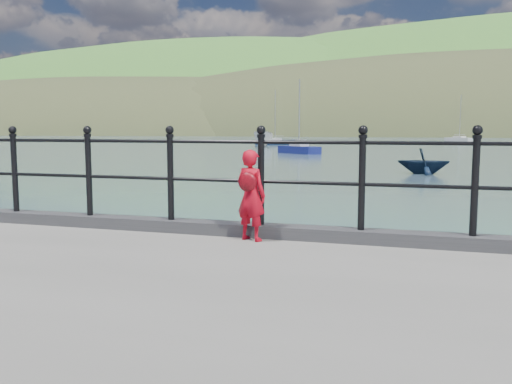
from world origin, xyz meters
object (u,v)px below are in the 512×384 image
(child, at_px, (251,195))
(launch_navy, at_px, (424,161))
(sailboat_port, at_px, (299,150))
(sailboat_deep, at_px, (459,140))
(railing, at_px, (214,168))
(launch_white, at_px, (264,139))
(sailboat_left, at_px, (275,143))

(child, xyz_separation_m, launch_navy, (1.95, 23.10, -0.87))
(sailboat_port, xyz_separation_m, sailboat_deep, (17.63, 58.69, 0.00))
(railing, xyz_separation_m, sailboat_port, (-8.73, 43.80, -1.48))
(launch_white, xyz_separation_m, sailboat_port, (7.94, -15.33, -0.74))
(railing, distance_m, launch_navy, 23.01)
(railing, xyz_separation_m, child, (0.55, -0.26, -0.28))
(launch_white, relative_size, launch_navy, 2.20)
(child, height_order, sailboat_left, sailboat_left)
(sailboat_port, bearing_deg, sailboat_deep, 113.07)
(sailboat_port, bearing_deg, launch_navy, -22.03)
(launch_navy, xyz_separation_m, sailboat_port, (-11.23, 20.96, -0.33))
(railing, distance_m, sailboat_left, 72.83)
(railing, height_order, sailboat_port, sailboat_port)
(child, height_order, launch_white, launch_white)
(child, bearing_deg, sailboat_left, -55.66)
(sailboat_port, height_order, sailboat_left, sailboat_left)
(child, height_order, launch_navy, child)
(sailboat_port, bearing_deg, child, -38.31)
(child, distance_m, sailboat_deep, 103.09)
(child, bearing_deg, railing, -5.50)
(railing, relative_size, child, 16.98)
(sailboat_port, height_order, sailboat_deep, sailboat_deep)
(launch_white, height_order, sailboat_port, sailboat_port)
(launch_white, relative_size, sailboat_port, 0.78)
(railing, relative_size, sailboat_port, 2.55)
(child, bearing_deg, sailboat_deep, -75.21)
(railing, height_order, sailboat_left, sailboat_left)
(sailboat_deep, bearing_deg, railing, -46.01)
(sailboat_port, bearing_deg, launch_white, 157.19)
(sailboat_port, relative_size, sailboat_deep, 0.80)
(railing, distance_m, sailboat_port, 44.69)
(child, relative_size, launch_navy, 0.42)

